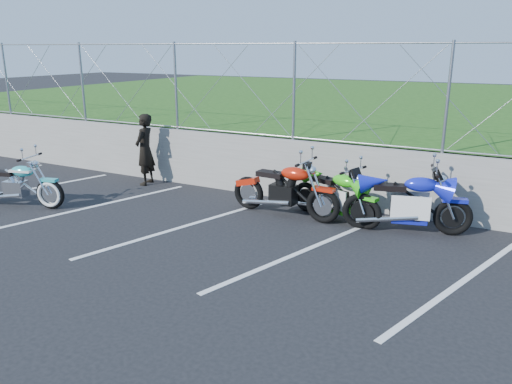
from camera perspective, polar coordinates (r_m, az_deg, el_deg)
The scene contains 10 objects.
ground at distance 8.60m, azimuth -11.71°, elevation -5.80°, with size 90.00×90.00×0.00m, color black.
retaining_wall at distance 11.19m, azimuth -0.52°, elevation 3.16°, with size 30.00×0.22×1.30m, color slate.
grass_field at distance 20.42m, azimuth 13.10°, elevation 8.68°, with size 30.00×20.00×1.30m, color #204913.
chain_link_fence at distance 10.93m, azimuth -0.54°, elevation 11.62°, with size 28.00×0.03×2.00m.
parking_lines at distance 8.73m, azimuth -1.38°, elevation -5.10°, with size 18.29×4.31×0.01m.
cruiser_turquoise at distance 11.35m, azimuth -25.60°, elevation 0.60°, with size 2.12×0.77×1.08m.
naked_orange at distance 9.65m, azimuth 3.43°, elevation 0.05°, with size 2.32×0.79×1.15m.
sportbike_green at distance 9.54m, azimuth 9.18°, elevation -0.58°, with size 1.97×0.83×1.05m.
sportbike_blue at distance 9.19m, azimuth 17.03°, elevation -1.44°, with size 2.20×0.84×1.16m.
person_standing at distance 12.14m, azimuth -12.58°, elevation 4.76°, with size 0.62×0.40×1.69m, color black.
Camera 1 is at (5.18, -6.09, 3.17)m, focal length 35.00 mm.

